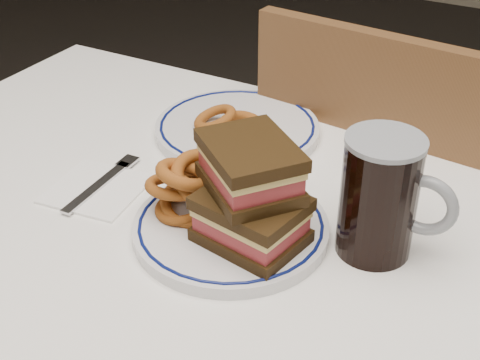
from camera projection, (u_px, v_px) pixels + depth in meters
The scene contains 10 objects.
dining_table at pixel (229, 291), 0.95m from camera, with size 1.27×0.87×0.75m.
chair_far at pixel (381, 217), 1.34m from camera, with size 0.47×0.47×0.92m.
main_plate at pixel (231, 227), 0.88m from camera, with size 0.26×0.26×0.02m.
reuben_sandwich at pixel (251, 194), 0.82m from camera, with size 0.16×0.16×0.13m.
onion_rings_main at pixel (191, 186), 0.89m from camera, with size 0.13×0.11×0.10m.
ketchup_ramekin at pixel (232, 179), 0.94m from camera, with size 0.05×0.05×0.03m.
beer_mug at pixel (382, 196), 0.82m from camera, with size 0.15×0.10×0.16m.
far_plate at pixel (237, 128), 1.12m from camera, with size 0.27×0.27×0.02m.
onion_rings_far at pixel (231, 122), 1.09m from camera, with size 0.13×0.09×0.05m.
napkin_fork at pixel (98, 188), 0.98m from camera, with size 0.14×0.17×0.01m.
Camera 1 is at (0.36, -0.62, 1.29)m, focal length 50.00 mm.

